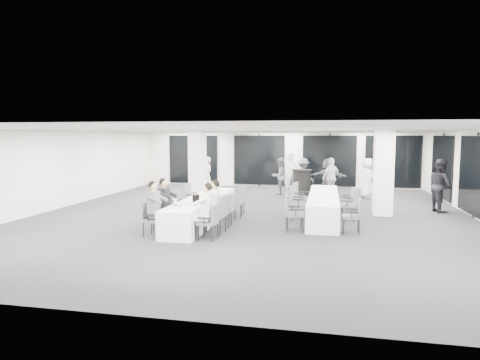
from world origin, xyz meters
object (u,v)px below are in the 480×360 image
object	(u,v)px
chair_main_right_near	(211,220)
chair_main_left_second	(161,210)
chair_side_left_near	(292,211)
ice_bucket_far	(213,188)
chair_main_right_second	(219,212)
chair_main_left_far	(192,196)
chair_side_left_mid	(296,201)
banquet_table_main	(202,210)
chair_main_left_fourth	(181,203)
standing_guest_f	(328,175)
ice_bucket_near	(196,199)
chair_main_left_mid	(171,205)
chair_side_right_far	(349,199)
chair_side_right_near	(354,213)
chair_side_right_mid	(351,203)
chair_main_right_fourth	(234,201)
cocktail_table	(302,183)
standing_guest_c	(303,174)
standing_guest_e	(367,175)
chair_main_left_near	(151,217)
chair_main_right_mid	(226,208)
standing_guest_a	(291,171)
chair_main_right_far	(239,198)
banquet_table_side	(323,206)
standing_guest_h	(441,182)
chair_side_left_far	(299,195)
standing_guest_d	(331,175)
standing_guest_g	(207,173)
standing_guest_b	(280,174)

from	to	relation	value
chair_main_right_near	chair_main_left_second	bearing A→B (deg)	69.70
chair_side_left_near	ice_bucket_far	distance (m)	3.44
chair_main_left_second	chair_main_right_second	xyz separation A→B (m)	(1.67, -0.11, 0.03)
chair_main_left_far	chair_side_left_mid	world-z (taller)	chair_side_left_mid
banquet_table_main	chair_main_left_fourth	bearing A→B (deg)	150.85
standing_guest_f	ice_bucket_near	size ratio (longest dim) A/B	8.19
chair_main_left_mid	chair_side_right_far	bearing A→B (deg)	107.46
chair_side_right_near	chair_side_right_mid	bearing A→B (deg)	-0.09
chair_main_right_fourth	chair_side_left_mid	size ratio (longest dim) A/B	0.96
banquet_table_main	chair_side_right_mid	xyz separation A→B (m)	(4.39, 1.14, 0.19)
cocktail_table	chair_side_right_mid	size ratio (longest dim) A/B	1.19
chair_side_right_near	chair_main_right_fourth	bearing A→B (deg)	70.79
chair_side_right_near	standing_guest_c	bearing A→B (deg)	13.14
chair_main_left_second	standing_guest_e	xyz separation A→B (m)	(6.14, 7.43, 0.39)
chair_main_left_near	chair_main_right_second	xyz separation A→B (m)	(1.66, 0.61, 0.08)
chair_main_right_fourth	chair_main_right_mid	bearing A→B (deg)	-165.76
chair_main_right_mid	standing_guest_a	bearing A→B (deg)	-12.11
banquet_table_main	chair_main_left_far	world-z (taller)	chair_main_left_far
cocktail_table	chair_main_right_mid	bearing A→B (deg)	-106.03
standing_guest_e	chair_main_left_far	bearing A→B (deg)	118.78
chair_main_right_mid	standing_guest_f	bearing A→B (deg)	-23.70
chair_main_right_fourth	chair_main_right_far	distance (m)	0.76
standing_guest_f	chair_side_right_near	bearing A→B (deg)	103.72
banquet_table_side	chair_main_left_far	world-z (taller)	chair_main_left_far
chair_main_right_second	standing_guest_a	xyz separation A→B (m)	(1.30, 7.40, 0.49)
chair_main_left_fourth	standing_guest_h	distance (m)	8.78
chair_main_right_second	chair_side_right_mid	xyz separation A→B (m)	(3.56, 2.44, -0.02)
chair_main_right_mid	standing_guest_c	size ratio (longest dim) A/B	0.53
banquet_table_side	chair_side_left_far	size ratio (longest dim) A/B	5.06
chair_side_right_near	ice_bucket_near	size ratio (longest dim) A/B	4.12
chair_main_right_fourth	standing_guest_d	distance (m)	6.19
chair_main_right_mid	standing_guest_e	xyz separation A→B (m)	(4.47, 6.66, 0.40)
standing_guest_f	ice_bucket_near	bearing A→B (deg)	71.55
chair_main_left_mid	standing_guest_g	world-z (taller)	standing_guest_g
standing_guest_f	standing_guest_h	world-z (taller)	standing_guest_h
chair_main_right_fourth	standing_guest_a	xyz separation A→B (m)	(1.31, 5.41, 0.51)
chair_main_right_fourth	standing_guest_b	bearing A→B (deg)	6.78
banquet_table_main	standing_guest_f	world-z (taller)	standing_guest_f
chair_main_right_mid	chair_side_left_near	distance (m)	1.91
banquet_table_side	standing_guest_a	distance (m)	4.85
standing_guest_h	chair_main_left_fourth	bearing A→B (deg)	92.78
banquet_table_side	chair_main_left_far	size ratio (longest dim) A/B	5.16
standing_guest_f	ice_bucket_far	distance (m)	6.18
chair_side_right_mid	standing_guest_c	distance (m)	6.26
chair_main_right_second	standing_guest_c	distance (m)	8.61
banquet_table_main	chair_main_right_near	size ratio (longest dim) A/B	5.49
chair_main_left_mid	ice_bucket_near	distance (m)	1.10
chair_main_left_second	chair_main_right_fourth	xyz separation A→B (m)	(1.67, 1.89, 0.01)
chair_side_left_far	chair_side_right_mid	bearing A→B (deg)	63.77
chair_side_left_mid	standing_guest_f	distance (m)	5.40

